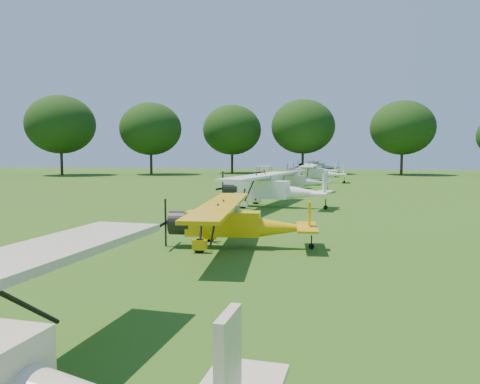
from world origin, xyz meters
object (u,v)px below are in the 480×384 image
(golf_cart, at_px, (264,175))
(aircraft_6, at_px, (314,169))
(aircraft_7, at_px, (317,165))
(aircraft_5, at_px, (314,172))
(aircraft_3, at_px, (270,187))
(aircraft_2, at_px, (235,220))
(aircraft_4, at_px, (294,179))

(golf_cart, bearing_deg, aircraft_6, 67.33)
(aircraft_7, bearing_deg, aircraft_5, -85.80)
(aircraft_5, xyz_separation_m, aircraft_7, (-1.09, 26.25, 0.05))
(aircraft_7, xyz_separation_m, golf_cart, (-5.84, -22.27, -0.76))
(aircraft_5, distance_m, aircraft_6, 13.63)
(aircraft_3, height_order, aircraft_7, aircraft_7)
(aircraft_2, relative_size, aircraft_6, 0.89)
(aircraft_2, relative_size, aircraft_5, 0.81)
(aircraft_5, distance_m, aircraft_7, 26.27)
(aircraft_2, height_order, aircraft_5, aircraft_5)
(aircraft_5, relative_size, aircraft_7, 0.96)
(aircraft_2, xyz_separation_m, aircraft_7, (-0.62, 66.94, 0.31))
(aircraft_5, bearing_deg, aircraft_6, 93.67)
(aircraft_2, bearing_deg, golf_cart, 91.47)
(aircraft_2, height_order, golf_cart, golf_cart)
(aircraft_2, relative_size, aircraft_3, 0.79)
(aircraft_2, distance_m, aircraft_5, 40.69)
(aircraft_5, relative_size, golf_cart, 4.81)
(aircraft_4, bearing_deg, aircraft_7, 97.29)
(aircraft_5, height_order, aircraft_6, aircraft_5)
(aircraft_2, distance_m, aircraft_4, 26.79)
(aircraft_6, bearing_deg, aircraft_4, -96.29)
(aircraft_2, distance_m, aircraft_3, 13.63)
(aircraft_5, bearing_deg, aircraft_2, -90.94)
(aircraft_3, height_order, aircraft_4, aircraft_3)
(aircraft_4, bearing_deg, aircraft_2, -81.63)
(aircraft_4, bearing_deg, aircraft_3, -83.68)
(aircraft_2, bearing_deg, aircraft_7, 83.77)
(aircraft_4, distance_m, aircraft_7, 40.15)
(aircraft_2, height_order, aircraft_6, aircraft_6)
(aircraft_7, distance_m, golf_cart, 23.03)
(aircraft_4, xyz_separation_m, aircraft_7, (-0.07, 40.15, 0.21))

